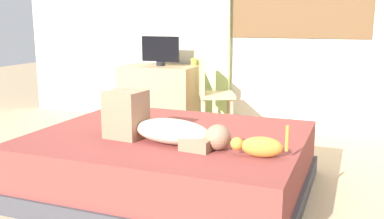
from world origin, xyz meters
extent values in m
plane|color=tan|center=(0.00, 0.00, 0.00)|extent=(16.00, 16.00, 0.00)
cube|color=beige|center=(0.00, 2.33, 1.45)|extent=(6.40, 0.12, 2.90)
cube|color=#38383D|center=(-0.10, 0.10, 0.07)|extent=(2.02, 1.65, 0.14)
cube|color=brown|center=(-0.10, 0.10, 0.30)|extent=(1.96, 1.60, 0.31)
ellipsoid|color=#CCB299|center=(0.02, -0.15, 0.54)|extent=(0.58, 0.31, 0.17)
sphere|color=#8C664C|center=(0.36, -0.18, 0.54)|extent=(0.17, 0.17, 0.17)
cube|color=#8C664C|center=(-0.35, -0.11, 0.62)|extent=(0.28, 0.26, 0.34)
cube|color=#8C664C|center=(0.24, -0.17, 0.49)|extent=(0.23, 0.30, 0.08)
ellipsoid|color=#C67A2D|center=(0.66, -0.22, 0.52)|extent=(0.27, 0.14, 0.13)
sphere|color=#C67A2D|center=(0.51, -0.24, 0.53)|extent=(0.08, 0.08, 0.08)
cylinder|color=#C67A2D|center=(0.81, -0.20, 0.58)|extent=(0.02, 0.02, 0.16)
cube|color=#997A56|center=(-1.06, 1.93, 0.37)|extent=(0.90, 0.56, 0.74)
cylinder|color=black|center=(-1.05, 1.93, 0.77)|extent=(0.10, 0.10, 0.05)
cube|color=black|center=(-1.05, 1.93, 0.94)|extent=(0.48, 0.04, 0.30)
cylinder|color=gold|center=(-0.69, 2.10, 0.78)|extent=(0.07, 0.07, 0.09)
cylinder|color=tan|center=(-0.19, 1.95, 0.22)|extent=(0.04, 0.04, 0.44)
cylinder|color=tan|center=(-0.07, 1.67, 0.22)|extent=(0.04, 0.04, 0.44)
cylinder|color=tan|center=(-0.47, 1.83, 0.22)|extent=(0.04, 0.04, 0.44)
cylinder|color=tan|center=(-0.35, 1.55, 0.22)|extent=(0.04, 0.04, 0.44)
cube|color=tan|center=(-0.27, 1.75, 0.46)|extent=(0.50, 0.50, 0.04)
cube|color=tan|center=(-0.43, 1.68, 0.67)|extent=(0.19, 0.36, 0.38)
cube|color=#ADCC75|center=(-0.49, 2.21, 1.33)|extent=(0.44, 0.06, 2.67)
camera|label=1|loc=(1.20, -2.78, 1.29)|focal=40.63mm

